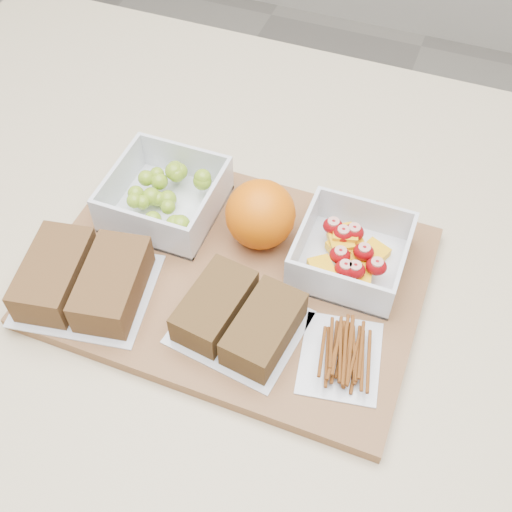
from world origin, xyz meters
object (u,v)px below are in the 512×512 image
(orange, at_px, (260,214))
(sandwich_bag_left, at_px, (84,279))
(cutting_board, at_px, (234,276))
(grape_container, at_px, (167,196))
(sandwich_bag_center, at_px, (239,318))
(fruit_container, at_px, (350,254))
(pretzel_bag, at_px, (341,353))

(orange, bearing_deg, sandwich_bag_left, -137.23)
(sandwich_bag_left, bearing_deg, cutting_board, 29.81)
(grape_container, distance_m, sandwich_bag_center, 0.19)
(grape_container, bearing_deg, cutting_board, -29.17)
(fruit_container, bearing_deg, cutting_board, -154.44)
(sandwich_bag_left, bearing_deg, fruit_container, 27.92)
(cutting_board, xyz_separation_m, pretzel_bag, (0.14, -0.06, 0.02))
(grape_container, height_order, pretzel_bag, grape_container)
(cutting_board, height_order, sandwich_bag_left, sandwich_bag_left)
(orange, height_order, pretzel_bag, orange)
(sandwich_bag_left, relative_size, pretzel_bag, 1.46)
(grape_container, relative_size, pretzel_bag, 1.14)
(cutting_board, distance_m, sandwich_bag_left, 0.17)
(pretzel_bag, bearing_deg, sandwich_bag_center, -178.70)
(pretzel_bag, bearing_deg, grape_container, 153.79)
(grape_container, xyz_separation_m, sandwich_bag_left, (-0.03, -0.14, -0.00))
(sandwich_bag_center, bearing_deg, orange, 100.60)
(pretzel_bag, bearing_deg, fruit_container, 101.73)
(orange, relative_size, sandwich_bag_center, 0.57)
(fruit_container, height_order, sandwich_bag_center, fruit_container)
(grape_container, bearing_deg, pretzel_bag, -26.21)
(grape_container, bearing_deg, sandwich_bag_left, -102.24)
(grape_container, relative_size, fruit_container, 1.06)
(cutting_board, bearing_deg, orange, 80.85)
(orange, xyz_separation_m, pretzel_bag, (0.13, -0.12, -0.03))
(sandwich_bag_left, xyz_separation_m, pretzel_bag, (0.29, 0.02, -0.01))
(fruit_container, xyz_separation_m, sandwich_bag_left, (-0.26, -0.14, 0.00))
(grape_container, height_order, orange, orange)
(grape_container, height_order, sandwich_bag_center, grape_container)
(grape_container, xyz_separation_m, pretzel_bag, (0.26, -0.13, -0.01))
(orange, bearing_deg, sandwich_bag_center, -79.40)
(grape_container, relative_size, sandwich_bag_left, 0.78)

